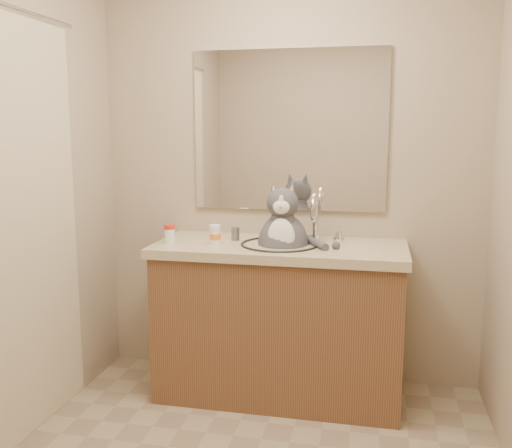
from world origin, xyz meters
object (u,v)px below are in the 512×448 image
(pill_bottle_redcap, at_px, (170,234))
(pill_bottle_orange, at_px, (215,235))
(grey_canister, at_px, (235,234))
(cat, at_px, (283,241))

(pill_bottle_redcap, height_order, pill_bottle_orange, pill_bottle_orange)
(pill_bottle_redcap, distance_m, grey_canister, 0.36)
(pill_bottle_orange, distance_m, grey_canister, 0.15)
(pill_bottle_redcap, distance_m, pill_bottle_orange, 0.25)
(pill_bottle_redcap, xyz_separation_m, pill_bottle_orange, (0.25, 0.02, -0.00))
(pill_bottle_orange, bearing_deg, pill_bottle_redcap, -175.62)
(cat, height_order, grey_canister, cat)
(pill_bottle_redcap, relative_size, pill_bottle_orange, 0.95)
(cat, xyz_separation_m, grey_canister, (-0.28, 0.05, 0.02))
(cat, distance_m, grey_canister, 0.28)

